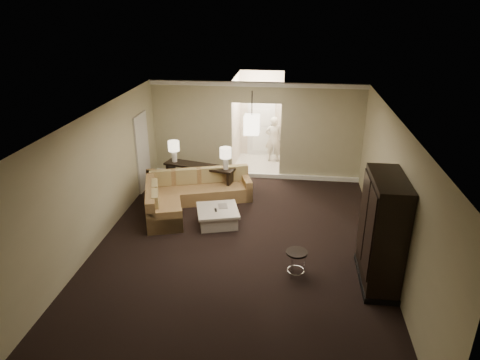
# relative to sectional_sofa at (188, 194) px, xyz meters

# --- Properties ---
(ground) EXTENTS (8.00, 8.00, 0.00)m
(ground) POSITION_rel_sectional_sofa_xyz_m (1.52, -1.83, -0.32)
(ground) COLOR black
(ground) RESTS_ON ground
(wall_back) EXTENTS (6.00, 0.04, 2.80)m
(wall_back) POSITION_rel_sectional_sofa_xyz_m (1.52, 2.17, 1.08)
(wall_back) COLOR beige
(wall_back) RESTS_ON ground
(wall_front) EXTENTS (6.00, 0.04, 2.80)m
(wall_front) POSITION_rel_sectional_sofa_xyz_m (1.52, -5.83, 1.08)
(wall_front) COLOR beige
(wall_front) RESTS_ON ground
(wall_left) EXTENTS (0.04, 8.00, 2.80)m
(wall_left) POSITION_rel_sectional_sofa_xyz_m (-1.48, -1.83, 1.08)
(wall_left) COLOR beige
(wall_left) RESTS_ON ground
(wall_right) EXTENTS (0.04, 8.00, 2.80)m
(wall_right) POSITION_rel_sectional_sofa_xyz_m (4.52, -1.83, 1.08)
(wall_right) COLOR beige
(wall_right) RESTS_ON ground
(ceiling) EXTENTS (6.00, 8.00, 0.02)m
(ceiling) POSITION_rel_sectional_sofa_xyz_m (1.52, -1.83, 2.48)
(ceiling) COLOR silver
(ceiling) RESTS_ON wall_back
(crown_molding) EXTENTS (6.00, 0.10, 0.12)m
(crown_molding) POSITION_rel_sectional_sofa_xyz_m (1.52, 2.12, 2.41)
(crown_molding) COLOR white
(crown_molding) RESTS_ON wall_back
(baseboard) EXTENTS (6.00, 0.10, 0.12)m
(baseboard) POSITION_rel_sectional_sofa_xyz_m (1.52, 2.12, -0.26)
(baseboard) COLOR white
(baseboard) RESTS_ON ground
(side_door) EXTENTS (0.05, 0.90, 2.10)m
(side_door) POSITION_rel_sectional_sofa_xyz_m (-1.45, 0.97, 0.73)
(side_door) COLOR silver
(side_door) RESTS_ON ground
(foyer) EXTENTS (1.44, 2.02, 2.80)m
(foyer) POSITION_rel_sectional_sofa_xyz_m (1.52, 3.51, 0.98)
(foyer) COLOR beige
(foyer) RESTS_ON ground
(sectional_sofa) EXTENTS (2.81, 2.76, 0.80)m
(sectional_sofa) POSITION_rel_sectional_sofa_xyz_m (0.00, 0.00, 0.00)
(sectional_sofa) COLOR brown
(sectional_sofa) RESTS_ON ground
(coffee_table) EXTENTS (1.15, 1.15, 0.39)m
(coffee_table) POSITION_rel_sectional_sofa_xyz_m (0.90, -0.83, -0.13)
(coffee_table) COLOR beige
(coffee_table) RESTS_ON ground
(console_table) EXTENTS (2.02, 0.92, 0.76)m
(console_table) POSITION_rel_sectional_sofa_xyz_m (0.12, 0.94, 0.14)
(console_table) COLOR black
(console_table) RESTS_ON ground
(armoire) EXTENTS (0.62, 1.45, 2.09)m
(armoire) POSITION_rel_sectional_sofa_xyz_m (4.21, -2.64, 0.68)
(armoire) COLOR black
(armoire) RESTS_ON ground
(drink_table) EXTENTS (0.41, 0.41, 0.51)m
(drink_table) POSITION_rel_sectional_sofa_xyz_m (2.73, -2.64, 0.05)
(drink_table) COLOR black
(drink_table) RESTS_ON ground
(table_lamp_left) EXTENTS (0.31, 0.31, 0.58)m
(table_lamp_left) POSITION_rel_sectional_sofa_xyz_m (-0.62, 1.12, 0.83)
(table_lamp_left) COLOR white
(table_lamp_left) RESTS_ON console_table
(table_lamp_right) EXTENTS (0.31, 0.31, 0.58)m
(table_lamp_right) POSITION_rel_sectional_sofa_xyz_m (0.86, 0.75, 0.83)
(table_lamp_right) COLOR white
(table_lamp_right) RESTS_ON console_table
(pendant_light) EXTENTS (0.38, 0.38, 1.09)m
(pendant_light) POSITION_rel_sectional_sofa_xyz_m (1.52, 0.87, 1.63)
(pendant_light) COLOR black
(pendant_light) RESTS_ON ceiling
(person) EXTENTS (0.60, 0.42, 1.63)m
(person) POSITION_rel_sectional_sofa_xyz_m (1.97, 3.56, 0.50)
(person) COLOR beige
(person) RESTS_ON ground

